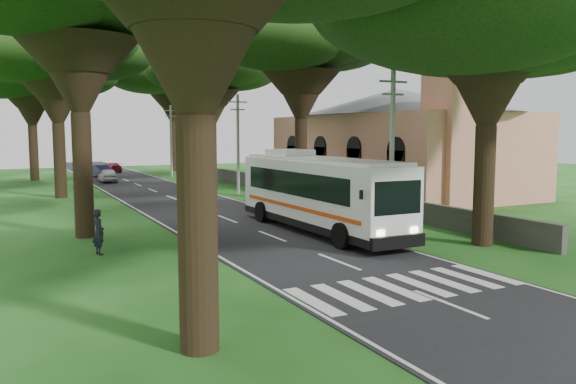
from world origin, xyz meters
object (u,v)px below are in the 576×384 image
distant_car_b (101,171)px  distant_car_c (112,167)px  church (397,133)px  pole_far (171,140)px  pole_mid (238,143)px  pole_near (392,149)px  pedestrian (99,232)px  distant_car_a (108,175)px  coach_bus (318,192)px

distant_car_b → distant_car_c: size_ratio=1.01×
church → pole_far: church is taller
pole_mid → pole_far: bearing=90.0°
pole_near → distant_car_b: 44.28m
pole_far → distant_car_c: bearing=112.9°
church → pedestrian: size_ratio=12.80×
distant_car_a → distant_car_b: bearing=-91.6°
church → coach_bus: church is taller
pole_mid → distant_car_a: bearing=114.9°
distant_car_c → distant_car_b: bearing=63.0°
distant_car_a → distant_car_b: distant_car_a is taller
coach_bus → distant_car_a: coach_bus is taller
pole_near → pole_far: bearing=90.0°
coach_bus → pole_far: bearing=85.5°
distant_car_b → pedestrian: size_ratio=2.17×
pole_far → distant_car_c: pole_far is taller
church → distant_car_a: 29.07m
pole_mid → pole_far: size_ratio=1.00×
church → distant_car_a: bearing=133.8°
pole_near → pole_far: (0.00, 40.00, 0.00)m
pole_mid → distant_car_c: pole_mid is taller
coach_bus → distant_car_c: coach_bus is taller
distant_car_b → pole_mid: bearing=-89.0°
coach_bus → distant_car_a: bearing=97.7°
distant_car_c → church: bearing=106.3°
coach_bus → pedestrian: (-10.70, -0.68, -1.07)m
church → distant_car_b: size_ratio=5.89×
coach_bus → distant_car_c: bearing=92.0°
distant_car_b → pedestrian: (-6.40, -41.95, 0.24)m
distant_car_b → pedestrian: pedestrian is taller
pole_far → pole_mid: bearing=-90.0°
distant_car_c → pedestrian: bearing=70.6°
pole_mid → distant_car_b: bearing=106.8°
pole_far → distant_car_a: bearing=-153.9°
church → distant_car_c: size_ratio=5.93×
pole_near → pole_mid: same height
distant_car_b → pole_far: bearing=-42.5°
church → pole_near: bearing=-128.5°
church → distant_car_b: (-19.47, 28.02, -4.21)m
distant_car_a → distant_car_b: size_ratio=0.99×
distant_car_c → pole_far: bearing=103.6°
distant_car_b → distant_car_a: bearing=-109.4°
coach_bus → pedestrian: 10.78m
pole_near → coach_bus: (-2.80, 2.29, -2.17)m
pole_far → coach_bus: (-2.80, -37.71, -2.17)m
distant_car_c → pedestrian: pedestrian is taller
coach_bus → pedestrian: coach_bus is taller
pedestrian → pole_near: bearing=-110.4°
distant_car_a → pedestrian: size_ratio=2.14×
pole_far → pedestrian: size_ratio=4.27×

